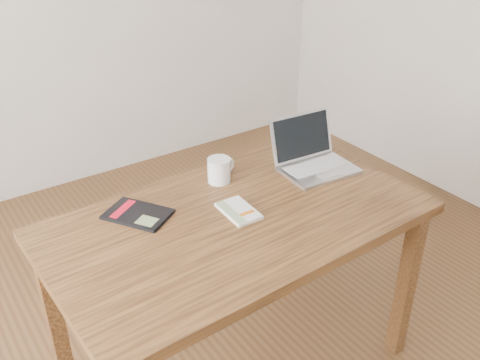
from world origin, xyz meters
TOP-DOWN VIEW (x-y plane):
  - room at (-0.07, 0.00)m, footprint 4.04×4.04m
  - desk at (0.07, 0.07)m, footprint 1.34×0.80m
  - white_guidebook at (0.08, 0.08)m, footprint 0.11×0.17m
  - black_guidebook at (-0.22, 0.27)m, footprint 0.24×0.26m
  - laptop at (0.52, 0.20)m, footprint 0.31×0.28m
  - coffee_mug at (0.15, 0.31)m, footprint 0.13×0.09m

SIDE VIEW (x-z plane):
  - desk at x=0.07m, z-range 0.29..1.04m
  - black_guidebook at x=-0.22m, z-range 0.75..0.76m
  - white_guidebook at x=0.08m, z-range 0.75..0.76m
  - laptop at x=0.52m, z-range 0.69..0.89m
  - coffee_mug at x=0.15m, z-range 0.75..0.85m
  - room at x=-0.07m, z-range 0.01..2.71m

